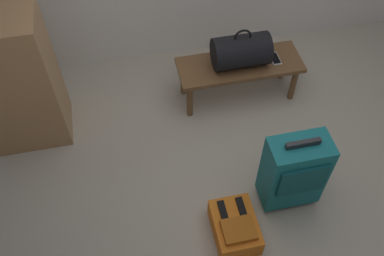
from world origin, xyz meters
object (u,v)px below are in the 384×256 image
at_px(bench, 239,68).
at_px(duffel_bag_black, 241,51).
at_px(cell_phone, 275,58).
at_px(backpack_orange, 235,227).
at_px(side_cabinet, 16,81).
at_px(suitcase_upright_teal, 294,171).

bearing_deg(bench, duffel_bag_black, 180.00).
height_order(bench, duffel_bag_black, duffel_bag_black).
bearing_deg(bench, cell_phone, -1.69).
bearing_deg(bench, backpack_orange, -106.65).
bearing_deg(side_cabinet, backpack_orange, -42.67).
bearing_deg(duffel_bag_black, backpack_orange, -106.48).
bearing_deg(duffel_bag_black, suitcase_upright_teal, -86.02).
bearing_deg(side_cabinet, duffel_bag_black, 0.77).
bearing_deg(cell_phone, duffel_bag_black, 178.34).
distance_m(cell_phone, side_cabinet, 1.98).
height_order(duffel_bag_black, side_cabinet, side_cabinet).
distance_m(bench, backpack_orange, 1.31).
distance_m(duffel_bag_black, suitcase_upright_teal, 1.06).
distance_m(duffel_bag_black, side_cabinet, 1.68).
distance_m(bench, suitcase_upright_teal, 1.05).
xyz_separation_m(suitcase_upright_teal, side_cabinet, (-1.75, 1.02, 0.21)).
xyz_separation_m(cell_phone, side_cabinet, (-1.97, -0.01, 0.18)).
bearing_deg(cell_phone, bench, 178.31).
xyz_separation_m(bench, cell_phone, (0.29, -0.01, 0.06)).
bearing_deg(cell_phone, backpack_orange, -118.25).
relative_size(suitcase_upright_teal, side_cabinet, 0.61).
height_order(suitcase_upright_teal, side_cabinet, side_cabinet).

